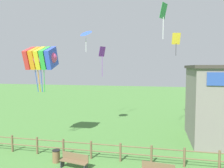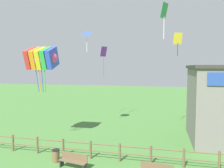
{
  "view_description": "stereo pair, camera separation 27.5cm",
  "coord_description": "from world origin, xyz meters",
  "px_view_note": "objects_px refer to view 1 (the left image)",
  "views": [
    {
      "loc": [
        3.2,
        -7.99,
        5.93
      ],
      "look_at": [
        0.0,
        7.19,
        4.73
      ],
      "focal_mm": 35.0,
      "sensor_mm": 36.0,
      "label": 1
    },
    {
      "loc": [
        3.47,
        -7.93,
        5.93
      ],
      "look_at": [
        0.0,
        7.19,
        4.73
      ],
      "focal_mm": 35.0,
      "sensor_mm": 36.0,
      "label": 2
    }
  ],
  "objects_px": {
    "park_bench_near_fence": "(74,161)",
    "kite_yellow_diamond": "(176,40)",
    "kite_blue_delta": "(86,33)",
    "kite_rainbow_parafoil": "(41,58)",
    "kite_green_diamond": "(163,14)",
    "trash_bin": "(56,156)",
    "kite_purple_streamer": "(102,55)"
  },
  "relations": [
    {
      "from": "trash_bin",
      "to": "kite_purple_streamer",
      "type": "height_order",
      "value": "kite_purple_streamer"
    },
    {
      "from": "park_bench_near_fence",
      "to": "kite_yellow_diamond",
      "type": "distance_m",
      "value": 16.52
    },
    {
      "from": "trash_bin",
      "to": "kite_yellow_diamond",
      "type": "bearing_deg",
      "value": 56.65
    },
    {
      "from": "park_bench_near_fence",
      "to": "kite_green_diamond",
      "type": "xyz_separation_m",
      "value": [
        5.06,
        6.83,
        9.75
      ]
    },
    {
      "from": "park_bench_near_fence",
      "to": "kite_purple_streamer",
      "type": "bearing_deg",
      "value": 97.43
    },
    {
      "from": "park_bench_near_fence",
      "to": "kite_blue_delta",
      "type": "relative_size",
      "value": 0.87
    },
    {
      "from": "kite_blue_delta",
      "to": "kite_green_diamond",
      "type": "relative_size",
      "value": 0.71
    },
    {
      "from": "park_bench_near_fence",
      "to": "trash_bin",
      "type": "relative_size",
      "value": 2.29
    },
    {
      "from": "trash_bin",
      "to": "kite_purple_streamer",
      "type": "xyz_separation_m",
      "value": [
        -0.3,
        12.68,
        6.95
      ]
    },
    {
      "from": "park_bench_near_fence",
      "to": "kite_green_diamond",
      "type": "bearing_deg",
      "value": 53.48
    },
    {
      "from": "kite_green_diamond",
      "to": "kite_purple_streamer",
      "type": "bearing_deg",
      "value": 136.53
    },
    {
      "from": "kite_yellow_diamond",
      "to": "kite_purple_streamer",
      "type": "xyz_separation_m",
      "value": [
        -8.27,
        0.57,
        -1.45
      ]
    },
    {
      "from": "park_bench_near_fence",
      "to": "kite_yellow_diamond",
      "type": "bearing_deg",
      "value": 62.76
    },
    {
      "from": "kite_purple_streamer",
      "to": "kite_blue_delta",
      "type": "bearing_deg",
      "value": -89.42
    },
    {
      "from": "kite_blue_delta",
      "to": "kite_rainbow_parafoil",
      "type": "bearing_deg",
      "value": -126.88
    },
    {
      "from": "kite_rainbow_parafoil",
      "to": "kite_blue_delta",
      "type": "distance_m",
      "value": 4.82
    },
    {
      "from": "park_bench_near_fence",
      "to": "kite_purple_streamer",
      "type": "distance_m",
      "value": 15.04
    },
    {
      "from": "kite_rainbow_parafoil",
      "to": "kite_purple_streamer",
      "type": "relative_size",
      "value": 1.01
    },
    {
      "from": "kite_purple_streamer",
      "to": "kite_rainbow_parafoil",
      "type": "bearing_deg",
      "value": -104.78
    },
    {
      "from": "kite_green_diamond",
      "to": "park_bench_near_fence",
      "type": "bearing_deg",
      "value": -126.52
    },
    {
      "from": "trash_bin",
      "to": "kite_green_diamond",
      "type": "relative_size",
      "value": 0.27
    },
    {
      "from": "trash_bin",
      "to": "kite_yellow_diamond",
      "type": "xyz_separation_m",
      "value": [
        7.97,
        12.11,
        8.4
      ]
    },
    {
      "from": "trash_bin",
      "to": "kite_rainbow_parafoil",
      "type": "height_order",
      "value": "kite_rainbow_parafoil"
    },
    {
      "from": "park_bench_near_fence",
      "to": "kite_rainbow_parafoil",
      "type": "relative_size",
      "value": 0.5
    },
    {
      "from": "park_bench_near_fence",
      "to": "kite_yellow_diamond",
      "type": "height_order",
      "value": "kite_yellow_diamond"
    },
    {
      "from": "park_bench_near_fence",
      "to": "kite_yellow_diamond",
      "type": "xyz_separation_m",
      "value": [
        6.54,
        12.7,
        8.31
      ]
    },
    {
      "from": "park_bench_near_fence",
      "to": "trash_bin",
      "type": "bearing_deg",
      "value": 157.79
    },
    {
      "from": "park_bench_near_fence",
      "to": "kite_rainbow_parafoil",
      "type": "height_order",
      "value": "kite_rainbow_parafoil"
    },
    {
      "from": "kite_purple_streamer",
      "to": "kite_green_diamond",
      "type": "height_order",
      "value": "kite_green_diamond"
    },
    {
      "from": "kite_yellow_diamond",
      "to": "kite_purple_streamer",
      "type": "distance_m",
      "value": 8.41
    },
    {
      "from": "trash_bin",
      "to": "kite_yellow_diamond",
      "type": "relative_size",
      "value": 0.33
    },
    {
      "from": "park_bench_near_fence",
      "to": "kite_yellow_diamond",
      "type": "relative_size",
      "value": 0.74
    }
  ]
}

